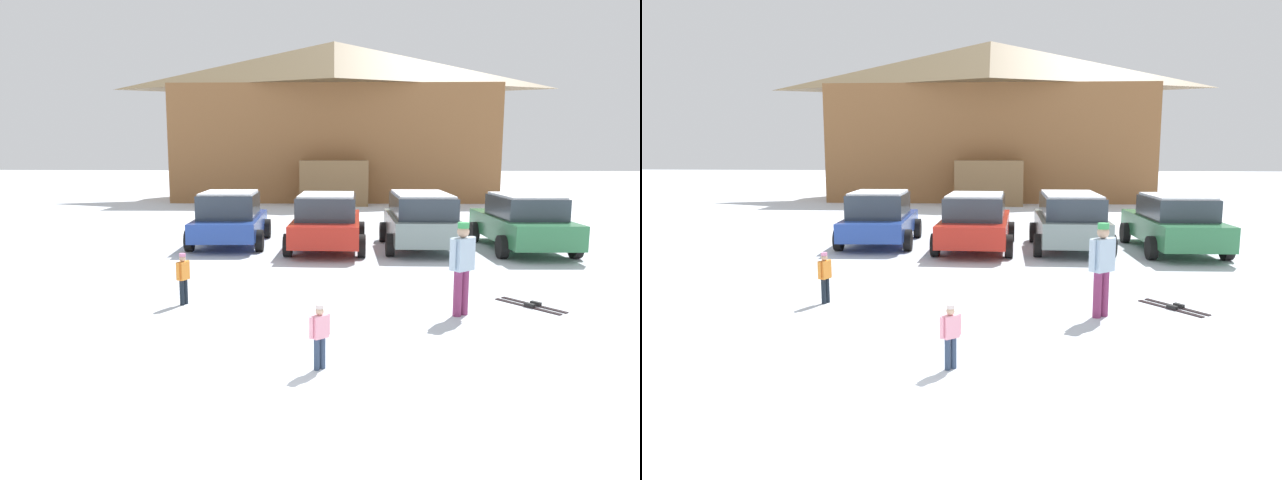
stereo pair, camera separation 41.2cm
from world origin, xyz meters
TOP-DOWN VIEW (x-y plane):
  - ground at (0.00, 0.00)m, footprint 160.00×160.00m
  - ski_lodge at (-0.68, 30.09)m, footprint 19.17×9.50m
  - parked_blue_hatchback at (-3.36, 12.46)m, footprint 2.45×4.34m
  - parked_red_sedan at (-0.31, 11.87)m, footprint 2.30×4.71m
  - parked_grey_wagon at (2.46, 11.96)m, footprint 2.27×4.16m
  - parked_green_coupe at (5.43, 11.97)m, footprint 2.39×4.80m
  - skier_child_in_pink_snowsuit at (-0.01, 2.31)m, footprint 0.27×0.24m
  - skier_child_in_orange_jacket at (-2.78, 5.43)m, footprint 0.22×0.35m
  - skier_adult_in_blue_parka at (2.35, 4.98)m, footprint 0.50×0.44m
  - pair_of_skis at (3.80, 5.65)m, footprint 1.10×1.25m

SIDE VIEW (x-z plane):
  - ground at x=0.00m, z-range 0.00..0.00m
  - pair_of_skis at x=3.80m, z-range -0.02..0.06m
  - skier_child_in_pink_snowsuit at x=-0.01m, z-range 0.06..0.95m
  - skier_child_in_orange_jacket at x=-2.78m, z-range 0.06..1.05m
  - parked_blue_hatchback at x=-3.36m, z-range 0.00..1.67m
  - parked_red_sedan at x=-0.31m, z-range 0.01..1.67m
  - parked_green_coupe at x=5.43m, z-range 0.01..1.67m
  - parked_grey_wagon at x=2.46m, z-range 0.07..1.75m
  - skier_adult_in_blue_parka at x=2.35m, z-range 0.11..1.78m
  - ski_lodge at x=-0.68m, z-range 0.07..9.39m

